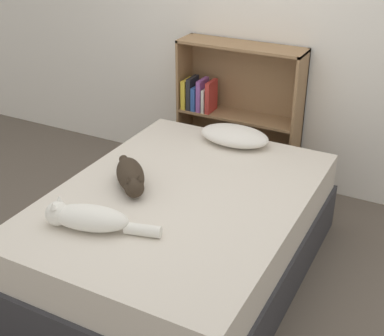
{
  "coord_description": "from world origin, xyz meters",
  "views": [
    {
      "loc": [
        1.28,
        -2.3,
        2.11
      ],
      "look_at": [
        0.0,
        0.14,
        0.66
      ],
      "focal_mm": 50.0,
      "sensor_mm": 36.0,
      "label": 1
    }
  ],
  "objects_px": {
    "cat_light": "(87,218)",
    "bookshelf": "(236,111)",
    "cat_dark": "(131,176)",
    "bed": "(181,234)",
    "pillow": "(234,136)"
  },
  "relations": [
    {
      "from": "bed",
      "to": "bookshelf",
      "type": "height_order",
      "value": "bookshelf"
    },
    {
      "from": "cat_light",
      "to": "bookshelf",
      "type": "height_order",
      "value": "bookshelf"
    },
    {
      "from": "cat_dark",
      "to": "bookshelf",
      "type": "relative_size",
      "value": 0.39
    },
    {
      "from": "bed",
      "to": "cat_dark",
      "type": "distance_m",
      "value": 0.47
    },
    {
      "from": "bed",
      "to": "cat_light",
      "type": "distance_m",
      "value": 0.68
    },
    {
      "from": "cat_dark",
      "to": "bookshelf",
      "type": "xyz_separation_m",
      "value": [
        0.07,
        1.36,
        -0.06
      ]
    },
    {
      "from": "pillow",
      "to": "bookshelf",
      "type": "distance_m",
      "value": 0.57
    },
    {
      "from": "bed",
      "to": "pillow",
      "type": "height_order",
      "value": "pillow"
    },
    {
      "from": "cat_light",
      "to": "bookshelf",
      "type": "distance_m",
      "value": 1.82
    },
    {
      "from": "pillow",
      "to": "cat_light",
      "type": "distance_m",
      "value": 1.31
    },
    {
      "from": "pillow",
      "to": "cat_dark",
      "type": "bearing_deg",
      "value": -109.07
    },
    {
      "from": "bed",
      "to": "pillow",
      "type": "bearing_deg",
      "value": 90.31
    },
    {
      "from": "pillow",
      "to": "cat_light",
      "type": "relative_size",
      "value": 0.79
    },
    {
      "from": "cat_light",
      "to": "bookshelf",
      "type": "bearing_deg",
      "value": -105.99
    },
    {
      "from": "pillow",
      "to": "bed",
      "type": "bearing_deg",
      "value": -89.69
    }
  ]
}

